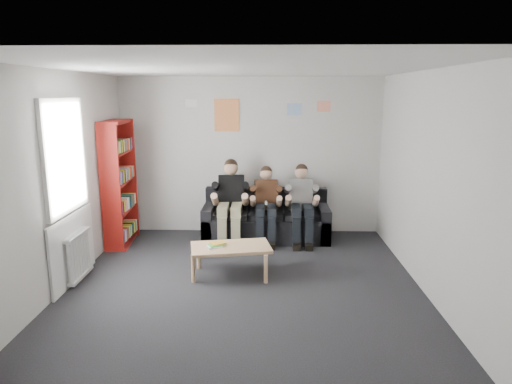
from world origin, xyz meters
TOP-DOWN VIEW (x-y plane):
  - room_shell at (0.00, 0.00)m, footprint 5.00×5.00m
  - sofa at (0.28, 2.10)m, footprint 2.10×0.86m
  - bookshelf at (-2.07, 1.76)m, footprint 0.30×0.90m
  - coffee_table at (-0.18, 0.43)m, footprint 1.05×0.58m
  - game_cases at (-0.37, 0.40)m, footprint 0.23×0.20m
  - person_left at (-0.30, 1.90)m, footprint 0.43×0.92m
  - person_middle at (0.28, 1.91)m, footprint 0.37×0.80m
  - person_right at (0.86, 1.91)m, footprint 0.39×0.84m
  - radiator at (-2.15, 0.20)m, footprint 0.10×0.64m
  - window at (-2.22, 0.20)m, footprint 0.05×1.30m
  - poster_large at (-0.40, 2.49)m, footprint 0.42×0.01m
  - poster_blue at (0.75, 2.49)m, footprint 0.25×0.01m
  - poster_pink at (1.25, 2.49)m, footprint 0.22×0.01m
  - poster_sign at (-1.00, 2.49)m, footprint 0.20×0.01m

SIDE VIEW (x-z plane):
  - sofa at x=0.28m, z-range -0.11..0.70m
  - radiator at x=-2.15m, z-range 0.05..0.65m
  - coffee_table at x=-0.18m, z-range 0.16..0.58m
  - game_cases at x=-0.37m, z-range 0.42..0.46m
  - person_middle at x=0.28m, z-range 0.00..1.24m
  - person_right at x=0.86m, z-range 0.00..1.28m
  - person_left at x=-0.30m, z-range -0.01..1.34m
  - bookshelf at x=-2.07m, z-range 0.00..2.01m
  - window at x=-2.22m, z-range -0.15..2.21m
  - room_shell at x=0.00m, z-range -1.15..3.85m
  - poster_large at x=-0.40m, z-range 1.77..2.32m
  - poster_blue at x=0.75m, z-range 2.05..2.25m
  - poster_pink at x=1.25m, z-range 2.11..2.29m
  - poster_sign at x=-1.00m, z-range 2.18..2.32m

